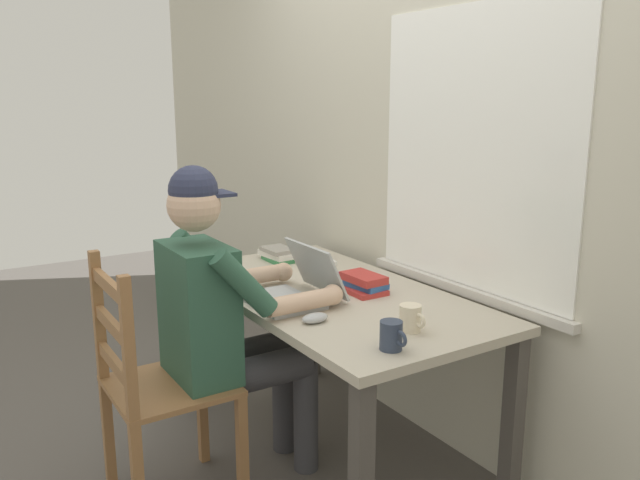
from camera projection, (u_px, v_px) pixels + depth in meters
name	position (u px, v px, depth m)	size (l,w,h in m)	color
ground_plane	(330.00, 447.00, 2.75)	(8.00, 8.00, 0.00)	#56514C
back_wall	(423.00, 143.00, 2.71)	(6.00, 0.08, 2.60)	beige
desk	(331.00, 311.00, 2.62)	(1.47, 0.78, 0.71)	#BCB29E
seated_person	(226.00, 314.00, 2.37)	(0.50, 0.60, 1.26)	#2D5642
wooden_chair	(156.00, 387.00, 2.27)	(0.42, 0.42, 0.95)	olive
laptop	(295.00, 288.00, 2.47)	(0.33, 0.33, 0.22)	#ADAFB2
computer_mouse	(315.00, 318.00, 2.23)	(0.06, 0.10, 0.03)	#ADAFB2
coffee_mug_white	(411.00, 318.00, 2.14)	(0.11, 0.07, 0.09)	beige
coffee_mug_dark	(392.00, 336.00, 1.98)	(0.11, 0.07, 0.09)	#2D384C
book_stack_main	(364.00, 284.00, 2.57)	(0.19, 0.15, 0.07)	#BC332D
book_stack_side	(280.00, 254.00, 3.08)	(0.20, 0.15, 0.06)	#38844C
paper_pile_near_laptop	(311.00, 259.00, 3.08)	(0.24, 0.18, 0.02)	white
landscape_photo_print	(333.00, 274.00, 2.84)	(0.13, 0.09, 0.00)	#7A4293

